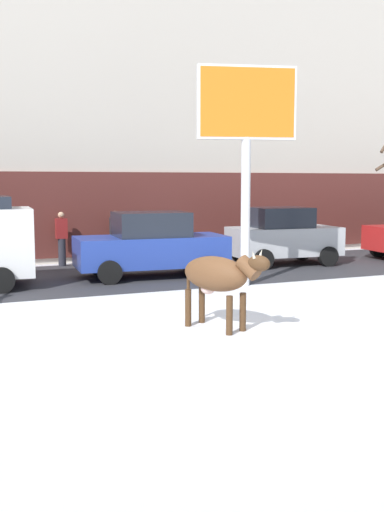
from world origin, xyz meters
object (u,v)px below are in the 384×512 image
Objects in this scene: cow_brown at (218,276)px; billboard at (247,116)px; car_silver_hatchback at (283,236)px; car_blue_sedan at (151,245)px; pedestrian_near_billboard at (116,237)px; pedestrian_by_cars at (62,239)px.

billboard reaches higher than cow_brown.
car_blue_sedan is at bearing -170.55° from car_silver_hatchback.
car_blue_sedan is at bearing 127.89° from billboard.
pedestrian_near_billboard reaches higher than cow_brown.
billboard is 3.21× the size of pedestrian_by_cars.
billboard is at bearing -133.94° from car_silver_hatchback.
cow_brown is 5.78m from billboard.
billboard is 5.47m from car_silver_hatchback.
pedestrian_by_cars is (-1.11, 9.47, -0.11)m from cow_brown.
billboard reaches higher than car_blue_sedan.
car_blue_sedan is 3.22m from pedestrian_near_billboard.
pedestrian_near_billboard is 1.00× the size of pedestrian_by_cars.
pedestrian_near_billboard is (-1.94, 5.51, -3.43)m from billboard.
car_silver_hatchback is 2.08× the size of pedestrian_near_billboard.
car_blue_sedan is at bearing -59.10° from pedestrian_by_cars.
car_silver_hatchback is (5.58, 7.04, -0.07)m from cow_brown.
pedestrian_near_billboard is at bearing 153.78° from car_silver_hatchback.
billboard is at bearing -56.04° from pedestrian_by_cars.
car_silver_hatchback is (2.98, 3.09, -3.39)m from billboard.
car_blue_sedan is (-1.79, 2.30, -3.41)m from billboard.
pedestrian_by_cars is at bearing 123.96° from billboard.
pedestrian_by_cars is (-1.77, 0.00, 0.00)m from pedestrian_near_billboard.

